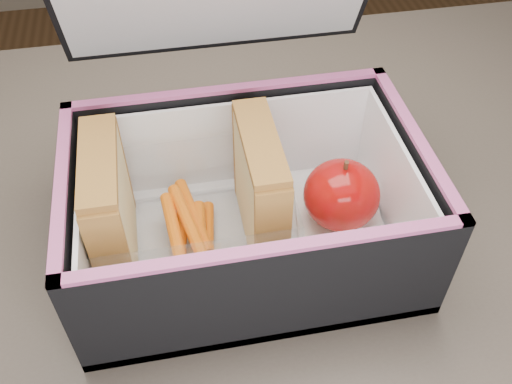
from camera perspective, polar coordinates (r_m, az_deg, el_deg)
kitchen_table at (r=0.62m, az=3.57°, el=-10.18°), size 1.20×0.80×0.75m
lunch_bag at (r=0.50m, az=-1.03°, el=-0.56°), size 0.30×0.28×0.29m
plastic_tub at (r=0.50m, az=-6.73°, el=-2.54°), size 0.17×0.12×0.07m
sandwich_left at (r=0.49m, az=-14.37°, el=-1.61°), size 0.03×0.10×0.12m
sandwich_right at (r=0.49m, az=0.41°, el=0.34°), size 0.03×0.10×0.12m
carrot_sticks at (r=0.51m, az=-6.23°, el=-4.63°), size 0.05×0.14×0.03m
paper_napkin at (r=0.55m, az=8.20°, el=-2.51°), size 0.09×0.09×0.01m
red_apple at (r=0.52m, az=8.55°, el=-0.28°), size 0.09×0.09×0.07m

